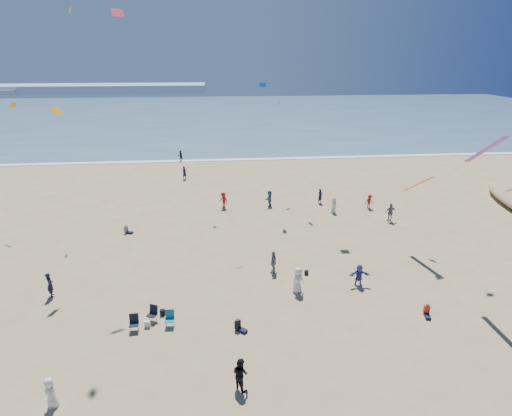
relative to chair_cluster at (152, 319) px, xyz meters
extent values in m
plane|color=tan|center=(4.40, -5.42, -0.50)|extent=(220.00, 220.00, 0.00)
cube|color=#476B84|center=(4.40, 89.58, -0.47)|extent=(220.00, 100.00, 0.06)
cube|color=white|center=(4.40, 39.58, -0.46)|extent=(220.00, 1.20, 0.08)
cube|color=#7A8EA8|center=(-55.60, 164.58, 1.10)|extent=(110.00, 20.00, 3.20)
imported|color=black|center=(-1.50, 39.84, 0.29)|extent=(0.98, 0.96, 1.59)
imported|color=black|center=(-0.17, 30.04, 0.36)|extent=(0.72, 0.74, 1.71)
imported|color=silver|center=(-3.67, -5.38, 0.27)|extent=(0.74, 0.89, 1.55)
imported|color=maroon|center=(4.60, 19.30, 0.34)|extent=(1.21, 1.20, 1.68)
imported|color=black|center=(4.91, -5.16, 0.36)|extent=(1.03, 1.05, 1.71)
imported|color=slate|center=(20.46, 14.08, 0.41)|extent=(1.10, 0.52, 1.82)
imported|color=maroon|center=(19.71, 17.65, 0.25)|extent=(1.05, 0.72, 1.49)
imported|color=gray|center=(7.97, 5.51, 0.36)|extent=(0.82, 1.09, 1.73)
imported|color=silver|center=(9.24, 2.77, 0.42)|extent=(1.07, 0.95, 1.84)
imported|color=black|center=(14.98, 19.60, 0.31)|extent=(0.70, 0.66, 1.61)
imported|color=#343A8F|center=(13.62, 3.24, 0.29)|extent=(1.47, 0.50, 1.57)
imported|color=silver|center=(15.68, 16.80, 0.31)|extent=(0.62, 0.85, 1.62)
imported|color=#354D94|center=(9.45, 19.39, 0.35)|extent=(1.05, 1.64, 1.69)
imported|color=black|center=(-7.09, 3.86, 0.37)|extent=(0.67, 0.76, 1.74)
cube|color=silver|center=(-0.28, -0.03, -0.30)|extent=(0.35, 0.20, 0.40)
cube|color=black|center=(0.47, 1.05, -0.31)|extent=(0.30, 0.22, 0.38)
cube|color=black|center=(10.32, 4.96, -0.33)|extent=(0.28, 0.18, 0.34)
cube|color=yellow|center=(-8.06, 19.54, 18.14)|extent=(0.26, 0.54, 0.55)
cube|color=blue|center=(8.88, 21.30, 11.71)|extent=(0.71, 0.43, 0.40)
cube|color=orange|center=(-6.29, 8.00, 11.02)|extent=(0.57, 0.88, 0.50)
cube|color=orange|center=(-13.57, 17.74, 10.41)|extent=(0.85, 0.72, 0.39)
cube|color=#601F8F|center=(10.04, 18.31, 10.22)|extent=(0.42, 0.82, 0.41)
cube|color=#E12443|center=(-1.89, 9.00, 17.01)|extent=(0.85, 0.71, 0.49)
cube|color=purple|center=(20.08, 2.00, 9.19)|extent=(0.35, 3.14, 2.21)
cube|color=orange|center=(19.62, 8.20, 5.12)|extent=(0.35, 2.64, 1.87)
camera|label=1|loc=(4.22, -20.00, 14.48)|focal=28.00mm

